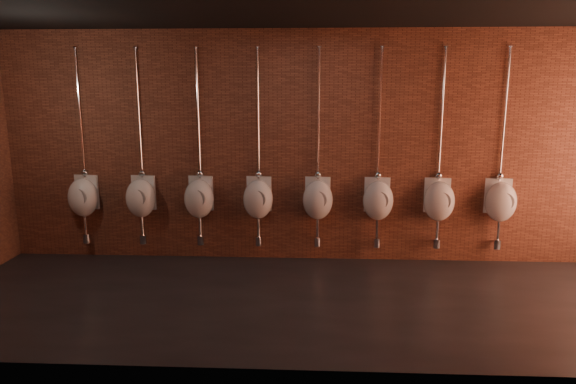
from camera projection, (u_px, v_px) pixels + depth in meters
The scene contains 10 objects.
ground at pixel (305, 300), 5.96m from camera, with size 8.50×8.50×0.00m, color black.
room_shell at pixel (306, 127), 5.56m from camera, with size 8.54×3.04×3.22m.
urinal_0 at pixel (83, 196), 7.25m from camera, with size 0.47×0.43×2.72m.
urinal_1 at pixel (141, 197), 7.21m from camera, with size 0.47×0.43×2.72m.
urinal_2 at pixel (199, 197), 7.17m from camera, with size 0.47×0.43×2.72m.
urinal_3 at pixel (258, 198), 7.13m from camera, with size 0.47×0.43×2.72m.
urinal_4 at pixel (318, 199), 7.09m from camera, with size 0.47×0.43×2.72m.
urinal_5 at pixel (378, 199), 7.05m from camera, with size 0.47×0.43×2.72m.
urinal_6 at pixel (439, 200), 7.01m from camera, with size 0.47×0.43×2.72m.
urinal_7 at pixel (501, 201), 6.97m from camera, with size 0.47×0.43×2.72m.
Camera 1 is at (0.08, -5.59, 2.44)m, focal length 32.00 mm.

